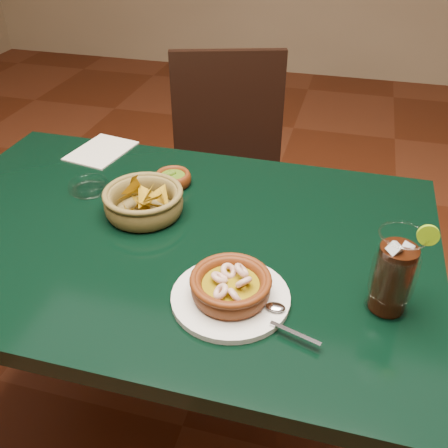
% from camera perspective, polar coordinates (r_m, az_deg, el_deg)
% --- Properties ---
extents(ground, '(7.00, 7.00, 0.00)m').
position_cam_1_polar(ground, '(1.69, -4.77, -22.01)').
color(ground, '#471C0C').
rests_on(ground, ground).
extents(dining_table, '(1.20, 0.80, 0.75)m').
position_cam_1_polar(dining_table, '(1.20, -6.25, -4.71)').
color(dining_table, black).
rests_on(dining_table, ground).
extents(dining_chair, '(0.54, 0.54, 0.93)m').
position_cam_1_polar(dining_chair, '(1.84, 0.59, 5.65)').
color(dining_chair, black).
rests_on(dining_chair, ground).
extents(shrimp_plate, '(0.29, 0.23, 0.08)m').
position_cam_1_polar(shrimp_plate, '(0.94, 0.79, -7.41)').
color(shrimp_plate, silver).
rests_on(shrimp_plate, dining_table).
extents(chip_basket, '(0.22, 0.22, 0.14)m').
position_cam_1_polar(chip_basket, '(1.19, -9.17, 2.54)').
color(chip_basket, brown).
rests_on(chip_basket, dining_table).
extents(guacamole_ramekin, '(0.11, 0.11, 0.04)m').
position_cam_1_polar(guacamole_ramekin, '(1.31, -5.87, 5.20)').
color(guacamole_ramekin, '#4D1F0A').
rests_on(guacamole_ramekin, dining_table).
extents(cola_drink, '(0.17, 0.17, 0.19)m').
position_cam_1_polar(cola_drink, '(0.94, 18.84, -5.37)').
color(cola_drink, white).
rests_on(cola_drink, dining_table).
extents(glass_ashtray, '(0.11, 0.11, 0.03)m').
position_cam_1_polar(glass_ashtray, '(1.32, -15.20, 4.16)').
color(glass_ashtray, white).
rests_on(glass_ashtray, dining_table).
extents(paper_menu, '(0.17, 0.21, 0.00)m').
position_cam_1_polar(paper_menu, '(1.52, -13.85, 8.13)').
color(paper_menu, beige).
rests_on(paper_menu, dining_table).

